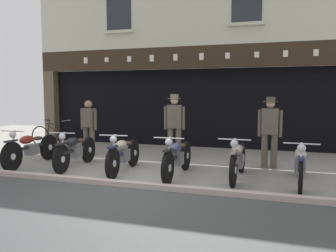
% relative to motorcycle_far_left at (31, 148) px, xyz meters
% --- Properties ---
extents(ground, '(23.18, 22.00, 0.18)m').
position_rel_motorcycle_far_left_xyz_m(ground, '(3.04, -2.15, -0.48)').
color(ground, gray).
extents(shop_facade, '(11.48, 4.42, 6.03)m').
position_rel_motorcycle_far_left_xyz_m(shop_facade, '(3.04, 5.87, 1.23)').
color(shop_facade, black).
rests_on(shop_facade, ground).
extents(motorcycle_far_left, '(0.62, 2.10, 0.93)m').
position_rel_motorcycle_far_left_xyz_m(motorcycle_far_left, '(0.00, 0.00, 0.00)').
color(motorcycle_far_left, black).
rests_on(motorcycle_far_left, ground).
extents(motorcycle_left, '(0.62, 1.97, 0.92)m').
position_rel_motorcycle_far_left_xyz_m(motorcycle_left, '(1.21, 0.08, -0.01)').
color(motorcycle_left, black).
rests_on(motorcycle_left, ground).
extents(motorcycle_center_left, '(0.62, 1.96, 0.92)m').
position_rel_motorcycle_far_left_xyz_m(motorcycle_center_left, '(2.51, -0.00, -0.01)').
color(motorcycle_center_left, black).
rests_on(motorcycle_center_left, ground).
extents(motorcycle_center, '(0.62, 2.06, 0.93)m').
position_rel_motorcycle_far_left_xyz_m(motorcycle_center, '(3.79, -0.04, -0.00)').
color(motorcycle_center, black).
rests_on(motorcycle_center, ground).
extents(motorcycle_center_right, '(0.62, 1.97, 0.92)m').
position_rel_motorcycle_far_left_xyz_m(motorcycle_center_right, '(5.04, 0.14, -0.01)').
color(motorcycle_center_right, black).
rests_on(motorcycle_center_right, ground).
extents(motorcycle_right, '(0.62, 1.97, 0.90)m').
position_rel_motorcycle_far_left_xyz_m(motorcycle_right, '(6.24, 0.10, -0.02)').
color(motorcycle_right, black).
rests_on(motorcycle_right, ground).
extents(salesman_left, '(0.56, 0.27, 1.58)m').
position_rel_motorcycle_far_left_xyz_m(salesman_left, '(0.57, 1.80, 0.44)').
color(salesman_left, brown).
rests_on(salesman_left, ground).
extents(shopkeeper_center, '(0.55, 0.36, 1.76)m').
position_rel_motorcycle_far_left_xyz_m(shopkeeper_center, '(3.18, 1.78, 0.55)').
color(shopkeeper_center, brown).
rests_on(shopkeeper_center, ground).
extents(salesman_right, '(0.56, 0.34, 1.70)m').
position_rel_motorcycle_far_left_xyz_m(salesman_right, '(5.64, 1.49, 0.50)').
color(salesman_right, brown).
rests_on(salesman_right, ground).
extents(advert_board_near, '(0.67, 0.03, 1.07)m').
position_rel_motorcycle_far_left_xyz_m(advert_board_near, '(0.02, 4.23, 1.30)').
color(advert_board_near, beige).
extents(advert_board_far, '(0.78, 0.03, 0.99)m').
position_rel_motorcycle_far_left_xyz_m(advert_board_far, '(-1.03, 4.23, 1.25)').
color(advert_board_far, silver).
extents(leaning_bicycle, '(1.76, 0.50, 0.94)m').
position_rel_motorcycle_far_left_xyz_m(leaning_bicycle, '(-1.34, 2.69, -0.06)').
color(leaning_bicycle, black).
rests_on(leaning_bicycle, ground).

